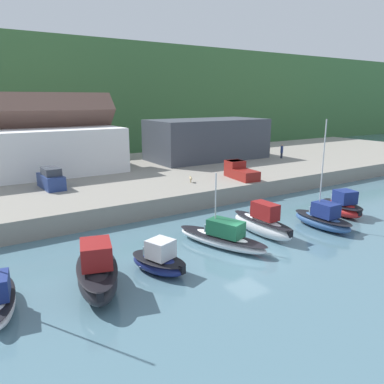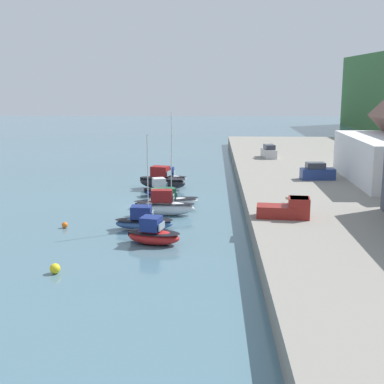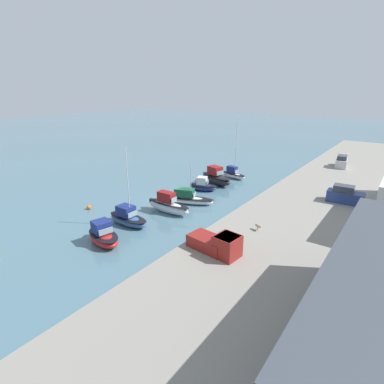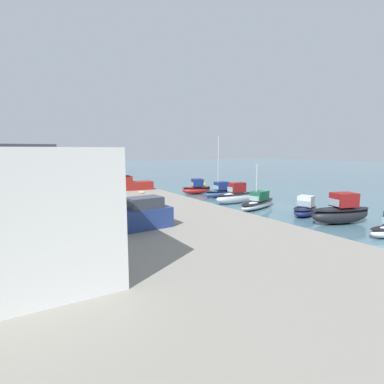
{
  "view_description": "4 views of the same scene",
  "coord_description": "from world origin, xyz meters",
  "px_view_note": "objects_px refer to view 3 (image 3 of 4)",
  "views": [
    {
      "loc": [
        -16.39,
        -18.42,
        10.71
      ],
      "look_at": [
        2.08,
        10.56,
        2.14
      ],
      "focal_mm": 35.0,
      "sensor_mm": 36.0,
      "label": 1
    },
    {
      "loc": [
        58.51,
        7.62,
        14.0
      ],
      "look_at": [
        3.59,
        5.49,
        2.54
      ],
      "focal_mm": 50.0,
      "sensor_mm": 36.0,
      "label": 2
    },
    {
      "loc": [
        30.64,
        26.07,
        15.01
      ],
      "look_at": [
        -1.21,
        2.8,
        1.52
      ],
      "focal_mm": 28.0,
      "sensor_mm": 36.0,
      "label": 3
    },
    {
      "loc": [
        -27.38,
        28.23,
        7.15
      ],
      "look_at": [
        3.01,
        9.86,
        2.13
      ],
      "focal_mm": 28.0,
      "sensor_mm": 36.0,
      "label": 4
    }
  ],
  "objects_px": {
    "moored_boat_2": "(203,186)",
    "moored_boat_5": "(128,218)",
    "moored_boat_4": "(168,205)",
    "moored_boat_6": "(103,236)",
    "mooring_buoy_1": "(89,207)",
    "moored_boat_3": "(187,198)",
    "dog_on_quay": "(258,226)",
    "moored_boat_0": "(233,174)",
    "pickup_truck_0": "(218,244)",
    "parked_car_1": "(341,162)",
    "parked_car_0": "(345,195)",
    "moored_boat_1": "(216,178)"
  },
  "relations": [
    {
      "from": "parked_car_0",
      "to": "mooring_buoy_1",
      "type": "bearing_deg",
      "value": -61.22
    },
    {
      "from": "moored_boat_5",
      "to": "parked_car_0",
      "type": "distance_m",
      "value": 26.56
    },
    {
      "from": "parked_car_0",
      "to": "dog_on_quay",
      "type": "xyz_separation_m",
      "value": [
        13.51,
        -5.35,
        -0.46
      ]
    },
    {
      "from": "moored_boat_2",
      "to": "moored_boat_5",
      "type": "height_order",
      "value": "moored_boat_5"
    },
    {
      "from": "moored_boat_3",
      "to": "moored_boat_5",
      "type": "relative_size",
      "value": 0.85
    },
    {
      "from": "dog_on_quay",
      "to": "moored_boat_1",
      "type": "bearing_deg",
      "value": -112.16
    },
    {
      "from": "moored_boat_3",
      "to": "moored_boat_5",
      "type": "distance_m",
      "value": 9.74
    },
    {
      "from": "moored_boat_0",
      "to": "moored_boat_4",
      "type": "distance_m",
      "value": 19.12
    },
    {
      "from": "moored_boat_3",
      "to": "dog_on_quay",
      "type": "xyz_separation_m",
      "value": [
        5.53,
        13.1,
        1.51
      ]
    },
    {
      "from": "parked_car_0",
      "to": "moored_boat_6",
      "type": "bearing_deg",
      "value": -43.09
    },
    {
      "from": "moored_boat_0",
      "to": "parked_car_1",
      "type": "relative_size",
      "value": 2.21
    },
    {
      "from": "moored_boat_6",
      "to": "parked_car_0",
      "type": "height_order",
      "value": "parked_car_0"
    },
    {
      "from": "moored_boat_3",
      "to": "moored_boat_4",
      "type": "height_order",
      "value": "moored_boat_3"
    },
    {
      "from": "moored_boat_0",
      "to": "pickup_truck_0",
      "type": "distance_m",
      "value": 29.6
    },
    {
      "from": "moored_boat_5",
      "to": "mooring_buoy_1",
      "type": "bearing_deg",
      "value": -91.7
    },
    {
      "from": "moored_boat_2",
      "to": "parked_car_0",
      "type": "xyz_separation_m",
      "value": [
        -2.06,
        19.69,
        1.93
      ]
    },
    {
      "from": "dog_on_quay",
      "to": "pickup_truck_0",
      "type": "bearing_deg",
      "value": 15.54
    },
    {
      "from": "pickup_truck_0",
      "to": "dog_on_quay",
      "type": "bearing_deg",
      "value": 177.19
    },
    {
      "from": "moored_boat_3",
      "to": "moored_boat_5",
      "type": "xyz_separation_m",
      "value": [
        9.65,
        -1.32,
        0.1
      ]
    },
    {
      "from": "moored_boat_5",
      "to": "moored_boat_6",
      "type": "height_order",
      "value": "moored_boat_5"
    },
    {
      "from": "moored_boat_5",
      "to": "moored_boat_6",
      "type": "bearing_deg",
      "value": 16.95
    },
    {
      "from": "moored_boat_2",
      "to": "moored_boat_5",
      "type": "xyz_separation_m",
      "value": [
        15.57,
        -0.08,
        0.06
      ]
    },
    {
      "from": "parked_car_1",
      "to": "pickup_truck_0",
      "type": "xyz_separation_m",
      "value": [
        38.94,
        -2.23,
        -0.1
      ]
    },
    {
      "from": "moored_boat_0",
      "to": "moored_boat_5",
      "type": "relative_size",
      "value": 1.06
    },
    {
      "from": "moored_boat_0",
      "to": "pickup_truck_0",
      "type": "xyz_separation_m",
      "value": [
        26.52,
        13.03,
        1.83
      ]
    },
    {
      "from": "moored_boat_4",
      "to": "moored_boat_5",
      "type": "distance_m",
      "value": 5.71
    },
    {
      "from": "moored_boat_2",
      "to": "dog_on_quay",
      "type": "relative_size",
      "value": 5.34
    },
    {
      "from": "moored_boat_4",
      "to": "moored_boat_1",
      "type": "bearing_deg",
      "value": -174.81
    },
    {
      "from": "dog_on_quay",
      "to": "mooring_buoy_1",
      "type": "xyz_separation_m",
      "value": [
        3.94,
        -22.14,
        -1.96
      ]
    },
    {
      "from": "moored_boat_3",
      "to": "parked_car_0",
      "type": "xyz_separation_m",
      "value": [
        -7.98,
        18.45,
        1.97
      ]
    },
    {
      "from": "mooring_buoy_1",
      "to": "moored_boat_6",
      "type": "bearing_deg",
      "value": 62.3
    },
    {
      "from": "moored_boat_4",
      "to": "pickup_truck_0",
      "type": "distance_m",
      "value": 14.16
    },
    {
      "from": "moored_boat_3",
      "to": "parked_car_0",
      "type": "relative_size",
      "value": 1.81
    },
    {
      "from": "moored_boat_6",
      "to": "moored_boat_5",
      "type": "bearing_deg",
      "value": -149.41
    },
    {
      "from": "parked_car_0",
      "to": "mooring_buoy_1",
      "type": "distance_m",
      "value": 32.66
    },
    {
      "from": "parked_car_1",
      "to": "parked_car_0",
      "type": "bearing_deg",
      "value": -85.25
    },
    {
      "from": "moored_boat_1",
      "to": "mooring_buoy_1",
      "type": "xyz_separation_m",
      "value": [
        19.42,
        -7.66,
        -0.83
      ]
    },
    {
      "from": "moored_boat_6",
      "to": "parked_car_0",
      "type": "distance_m",
      "value": 28.9
    },
    {
      "from": "pickup_truck_0",
      "to": "dog_on_quay",
      "type": "xyz_separation_m",
      "value": [
        -6.05,
        0.98,
        -0.36
      ]
    },
    {
      "from": "moored_boat_4",
      "to": "moored_boat_6",
      "type": "relative_size",
      "value": 1.25
    },
    {
      "from": "mooring_buoy_1",
      "to": "parked_car_1",
      "type": "bearing_deg",
      "value": 147.58
    },
    {
      "from": "moored_boat_4",
      "to": "pickup_truck_0",
      "type": "height_order",
      "value": "pickup_truck_0"
    },
    {
      "from": "moored_boat_2",
      "to": "moored_boat_4",
      "type": "bearing_deg",
      "value": -11.75
    },
    {
      "from": "moored_boat_3",
      "to": "moored_boat_6",
      "type": "relative_size",
      "value": 1.52
    },
    {
      "from": "mooring_buoy_1",
      "to": "moored_boat_1",
      "type": "bearing_deg",
      "value": 158.47
    },
    {
      "from": "moored_boat_4",
      "to": "mooring_buoy_1",
      "type": "height_order",
      "value": "moored_boat_4"
    },
    {
      "from": "moored_boat_0",
      "to": "parked_car_0",
      "type": "bearing_deg",
      "value": 79.68
    },
    {
      "from": "moored_boat_3",
      "to": "dog_on_quay",
      "type": "height_order",
      "value": "moored_boat_3"
    },
    {
      "from": "moored_boat_3",
      "to": "parked_car_1",
      "type": "xyz_separation_m",
      "value": [
        -27.36,
        14.35,
        1.97
      ]
    },
    {
      "from": "moored_boat_3",
      "to": "moored_boat_4",
      "type": "xyz_separation_m",
      "value": [
        4.15,
        0.17,
        0.28
      ]
    }
  ]
}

